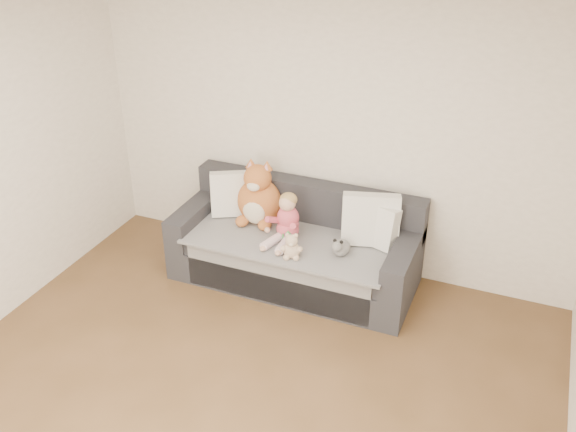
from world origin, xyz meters
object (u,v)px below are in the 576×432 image
object	(u,v)px
sofa	(296,249)
sippy_cup	(288,236)
toddler	(286,221)
teddy_bear	(292,248)
plush_cat	(259,198)

from	to	relation	value
sofa	sippy_cup	world-z (taller)	sofa
toddler	teddy_bear	size ratio (longest dim) A/B	1.88
sofa	sippy_cup	size ratio (longest dim) A/B	19.46
sofa	sippy_cup	distance (m)	0.28
sofa	toddler	xyz separation A→B (m)	(-0.05, -0.12, 0.35)
sofa	teddy_bear	distance (m)	0.48
teddy_bear	sippy_cup	xyz separation A→B (m)	(-0.12, 0.22, -0.04)
sofa	toddler	bearing A→B (deg)	-112.12
plush_cat	teddy_bear	distance (m)	0.72
toddler	plush_cat	distance (m)	0.42
sippy_cup	toddler	bearing A→B (deg)	129.66
sofa	teddy_bear	xyz separation A→B (m)	(0.11, -0.39, 0.26)
plush_cat	teddy_bear	xyz separation A→B (m)	(0.52, -0.48, -0.14)
sofa	sippy_cup	xyz separation A→B (m)	(-0.01, -0.17, 0.22)
sofa	plush_cat	world-z (taller)	plush_cat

